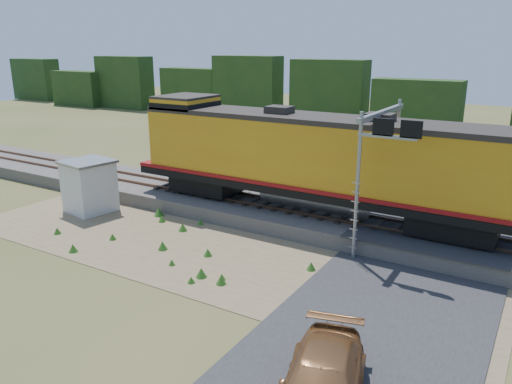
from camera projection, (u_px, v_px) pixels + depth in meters
The scene contains 10 objects.
ground at pixel (234, 264), 21.80m from camera, with size 140.00×140.00×0.00m, color #475123.
ballast at pixel (296, 216), 26.61m from camera, with size 70.00×5.00×0.80m, color slate.
rails at pixel (297, 208), 26.47m from camera, with size 70.00×1.54×0.16m.
dirt_shoulder at pixel (204, 250), 23.20m from camera, with size 26.00×8.00×0.03m, color #8C7754.
road at pixel (399, 295), 18.92m from camera, with size 7.00×66.00×0.86m.
tree_line_north at pixel (435, 105), 52.11m from camera, with size 130.00×3.00×6.50m.
weed_clumps at pixel (174, 247), 23.62m from camera, with size 15.00×6.20×0.56m, color #2D601B, non-canonical shape.
locomotive at pixel (310, 158), 25.35m from camera, with size 21.11×3.22×5.45m.
shed at pixel (89, 186), 28.23m from camera, with size 2.89×2.89×2.98m.
signal_gantry at pixel (383, 142), 22.51m from camera, with size 2.60×6.20×6.56m.
Camera 1 is at (11.16, -16.64, 9.21)m, focal length 35.00 mm.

